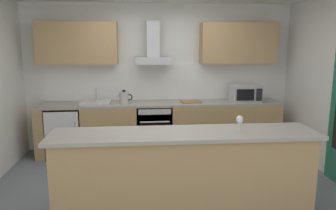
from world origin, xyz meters
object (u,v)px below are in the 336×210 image
(kettle, at_px, (124,97))
(chopping_board, at_px, (191,102))
(wine_glass, at_px, (240,120))
(range_hood, at_px, (153,51))
(microwave, at_px, (245,93))
(oven, at_px, (154,127))
(sink, at_px, (96,102))
(refrigerator, at_px, (66,131))

(kettle, bearing_deg, chopping_board, 0.50)
(kettle, xyz_separation_m, wine_glass, (1.37, -2.02, 0.06))
(range_hood, bearing_deg, microwave, -5.61)
(oven, distance_m, sink, 1.09)
(sink, height_order, kettle, sink)
(oven, distance_m, wine_glass, 2.31)
(microwave, bearing_deg, range_hood, 174.39)
(range_hood, relative_size, wine_glass, 4.05)
(microwave, height_order, kettle, microwave)
(microwave, xyz_separation_m, wine_glass, (-0.74, -2.03, 0.01))
(kettle, bearing_deg, oven, 3.80)
(sink, bearing_deg, refrigerator, -178.51)
(kettle, height_order, wine_glass, kettle)
(chopping_board, bearing_deg, wine_glass, -83.81)
(sink, xyz_separation_m, kettle, (0.48, -0.04, 0.08))
(refrigerator, bearing_deg, wine_glass, -40.76)
(chopping_board, bearing_deg, microwave, -0.25)
(oven, xyz_separation_m, kettle, (-0.51, -0.03, 0.55))
(microwave, xyz_separation_m, range_hood, (-1.60, 0.16, 0.74))
(kettle, distance_m, wine_glass, 2.45)
(sink, height_order, range_hood, range_hood)
(refrigerator, xyz_separation_m, kettle, (1.01, -0.03, 0.58))
(wine_glass, distance_m, chopping_board, 2.05)
(chopping_board, bearing_deg, kettle, -179.50)
(wine_glass, height_order, chopping_board, wine_glass)
(microwave, height_order, wine_glass, microwave)
(refrigerator, distance_m, range_hood, 2.04)
(microwave, relative_size, sink, 1.00)
(sink, height_order, chopping_board, sink)
(oven, bearing_deg, chopping_board, -2.10)
(wine_glass, bearing_deg, kettle, 124.17)
(microwave, bearing_deg, oven, 179.00)
(kettle, bearing_deg, wine_glass, -55.83)
(oven, height_order, microwave, microwave)
(wine_glass, bearing_deg, microwave, 70.02)
(refrigerator, height_order, sink, sink)
(kettle, relative_size, chopping_board, 0.85)
(refrigerator, distance_m, chopping_board, 2.22)
(oven, xyz_separation_m, wine_glass, (0.87, -2.06, 0.60))
(kettle, bearing_deg, microwave, 0.16)
(sink, bearing_deg, microwave, -0.86)
(oven, height_order, refrigerator, oven)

